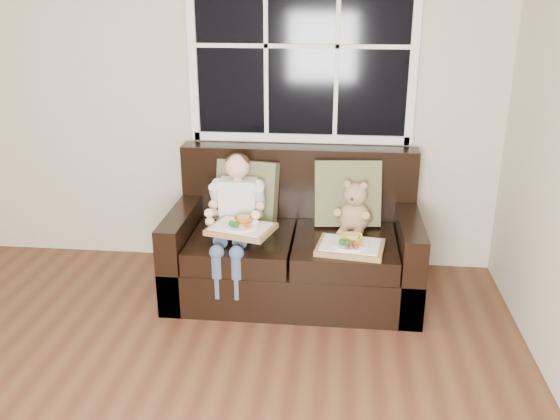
# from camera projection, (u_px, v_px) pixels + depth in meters

# --- Properties ---
(room_walls) EXTENTS (4.52, 5.02, 2.71)m
(room_walls) POSITION_uv_depth(u_px,v_px,m) (5.00, 126.00, 1.92)
(room_walls) COLOR beige
(room_walls) RESTS_ON ground
(window_back) EXTENTS (1.62, 0.04, 1.37)m
(window_back) POSITION_uv_depth(u_px,v_px,m) (302.00, 46.00, 4.14)
(window_back) COLOR black
(window_back) RESTS_ON room_walls
(loveseat) EXTENTS (1.70, 0.92, 0.96)m
(loveseat) POSITION_uv_depth(u_px,v_px,m) (295.00, 248.00, 4.17)
(loveseat) COLOR black
(loveseat) RESTS_ON ground
(pillow_left) EXTENTS (0.47, 0.28, 0.45)m
(pillow_left) POSITION_uv_depth(u_px,v_px,m) (247.00, 191.00, 4.22)
(pillow_left) COLOR #696B42
(pillow_left) RESTS_ON loveseat
(pillow_right) EXTENTS (0.48, 0.26, 0.47)m
(pillow_right) POSITION_uv_depth(u_px,v_px,m) (347.00, 193.00, 4.15)
(pillow_right) COLOR #696B42
(pillow_right) RESTS_ON loveseat
(child) EXTENTS (0.37, 0.59, 0.83)m
(child) POSITION_uv_depth(u_px,v_px,m) (236.00, 208.00, 3.98)
(child) COLOR silver
(child) RESTS_ON loveseat
(teddy_bear) EXTENTS (0.25, 0.30, 0.38)m
(teddy_bear) POSITION_uv_depth(u_px,v_px,m) (355.00, 211.00, 4.05)
(teddy_bear) COLOR tan
(teddy_bear) RESTS_ON loveseat
(tray_left) EXTENTS (0.47, 0.40, 0.09)m
(tray_left) POSITION_uv_depth(u_px,v_px,m) (241.00, 227.00, 3.83)
(tray_left) COLOR olive
(tray_left) RESTS_ON child
(tray_right) EXTENTS (0.46, 0.38, 0.10)m
(tray_right) POSITION_uv_depth(u_px,v_px,m) (350.00, 246.00, 3.79)
(tray_right) COLOR olive
(tray_right) RESTS_ON loveseat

